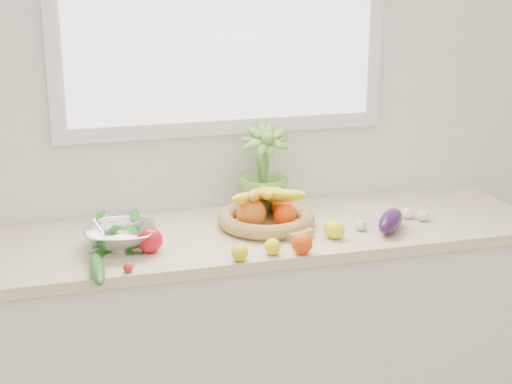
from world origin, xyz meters
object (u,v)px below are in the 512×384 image
object	(u,v)px
apple	(150,240)
fruit_basket	(265,213)
eggplant	(391,221)
colander_with_spinach	(120,231)
potted_herb	(264,169)
cucumber	(97,269)

from	to	relation	value
apple	fruit_basket	xyz separation A→B (m)	(0.45, 0.14, 0.01)
eggplant	colander_with_spinach	distance (m)	0.98
potted_herb	colander_with_spinach	xyz separation A→B (m)	(-0.58, -0.24, -0.11)
apple	eggplant	xyz separation A→B (m)	(0.88, -0.03, -0.00)
apple	potted_herb	xyz separation A→B (m)	(0.49, 0.30, 0.13)
fruit_basket	colander_with_spinach	xyz separation A→B (m)	(-0.55, -0.08, 0.01)
colander_with_spinach	potted_herb	bearing A→B (deg)	22.57
cucumber	potted_herb	world-z (taller)	potted_herb
cucumber	apple	bearing A→B (deg)	38.57
potted_herb	colander_with_spinach	bearing A→B (deg)	-157.43
potted_herb	fruit_basket	size ratio (longest dim) A/B	0.87
cucumber	potted_herb	bearing A→B (deg)	33.77
eggplant	potted_herb	xyz separation A→B (m)	(-0.39, 0.34, 0.14)
cucumber	fruit_basket	world-z (taller)	fruit_basket
apple	colander_with_spinach	bearing A→B (deg)	147.38
eggplant	fruit_basket	xyz separation A→B (m)	(-0.43, 0.18, 0.01)
fruit_basket	potted_herb	bearing A→B (deg)	76.41
cucumber	colander_with_spinach	bearing A→B (deg)	65.42
potted_herb	fruit_basket	bearing A→B (deg)	-103.59
potted_herb	eggplant	bearing A→B (deg)	-40.92
potted_herb	apple	bearing A→B (deg)	-148.27
eggplant	potted_herb	size ratio (longest dim) A/B	0.58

